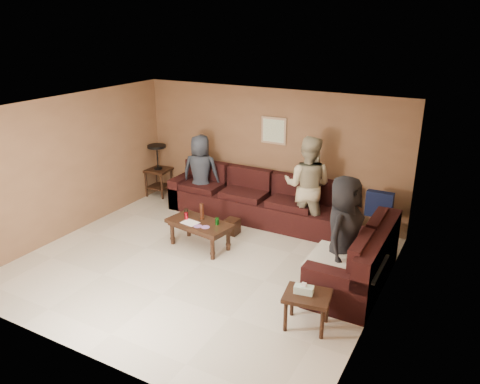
{
  "coord_description": "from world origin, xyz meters",
  "views": [
    {
      "loc": [
        3.76,
        -5.57,
        3.72
      ],
      "look_at": [
        0.25,
        0.85,
        1.0
      ],
      "focal_mm": 35.0,
      "sensor_mm": 36.0,
      "label": 1
    }
  ],
  "objects": [
    {
      "name": "side_table_right",
      "position": [
        2.07,
        -0.73,
        0.41
      ],
      "size": [
        0.64,
        0.56,
        0.62
      ],
      "rotation": [
        0.0,
        0.0,
        0.16
      ],
      "color": "black",
      "rests_on": "ground"
    },
    {
      "name": "sectional_sofa",
      "position": [
        0.81,
        1.52,
        0.33
      ],
      "size": [
        4.65,
        2.9,
        0.97
      ],
      "color": "black",
      "rests_on": "ground"
    },
    {
      "name": "person_middle",
      "position": [
        1.04,
        1.92,
        0.91
      ],
      "size": [
        0.96,
        0.78,
        1.82
      ],
      "primitive_type": "imported",
      "rotation": [
        0.0,
        0.0,
        3.25
      ],
      "color": "#BCB18C",
      "rests_on": "ground"
    },
    {
      "name": "end_table_left",
      "position": [
        -2.54,
        2.19,
        0.6
      ],
      "size": [
        0.55,
        0.55,
        1.14
      ],
      "rotation": [
        0.0,
        0.0,
        0.1
      ],
      "color": "black",
      "rests_on": "ground"
    },
    {
      "name": "room",
      "position": [
        0.0,
        0.0,
        1.66
      ],
      "size": [
        5.6,
        5.5,
        2.5
      ],
      "color": "beige",
      "rests_on": "ground"
    },
    {
      "name": "person_right",
      "position": [
        2.16,
        0.42,
        0.86
      ],
      "size": [
        0.61,
        0.88,
        1.71
      ],
      "primitive_type": "imported",
      "rotation": [
        0.0,
        0.0,
        1.49
      ],
      "color": "black",
      "rests_on": "ground"
    },
    {
      "name": "person_left",
      "position": [
        -1.27,
        1.97,
        0.78
      ],
      "size": [
        0.88,
        0.71,
        1.56
      ],
      "primitive_type": "imported",
      "rotation": [
        0.0,
        0.0,
        3.45
      ],
      "color": "#2C323D",
      "rests_on": "ground"
    },
    {
      "name": "waste_bin",
      "position": [
        -0.11,
        1.21,
        0.14
      ],
      "size": [
        0.24,
        0.24,
        0.28
      ],
      "primitive_type": "cube",
      "rotation": [
        0.0,
        0.0,
        -0.03
      ],
      "color": "black",
      "rests_on": "ground"
    },
    {
      "name": "coffee_table",
      "position": [
        -0.34,
        0.49,
        0.4
      ],
      "size": [
        1.2,
        0.73,
        0.75
      ],
      "rotation": [
        0.0,
        0.0,
        -0.16
      ],
      "color": "black",
      "rests_on": "ground"
    },
    {
      "name": "wall_art",
      "position": [
        0.1,
        2.48,
        1.7
      ],
      "size": [
        0.52,
        0.04,
        0.52
      ],
      "color": "tan",
      "rests_on": "ground"
    }
  ]
}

